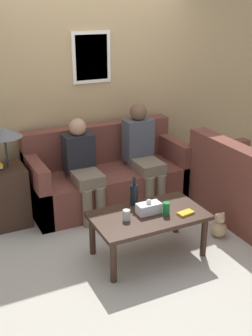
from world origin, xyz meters
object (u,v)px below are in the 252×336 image
person_right (142,150)px  teddy_bear (219,226)px  wine_bottle (134,194)px  coffee_table (148,220)px  person_left (83,165)px  drinking_glass (126,215)px  couch_main (107,177)px

person_right → teddy_bear: 1.31m
wine_bottle → person_right: bearing=57.6°
coffee_table → teddy_bear: (0.84, -0.03, -0.27)m
coffee_table → person_left: bearing=102.9°
coffee_table → wine_bottle: bearing=97.5°
drinking_glass → teddy_bear: 1.14m
wine_bottle → drinking_glass: (-0.20, -0.25, -0.06)m
drinking_glass → person_right: size_ratio=0.08×
drinking_glass → coffee_table: bearing=2.5°
wine_bottle → teddy_bear: (0.87, -0.27, -0.44)m
wine_bottle → person_right: (0.56, 0.89, 0.09)m
person_right → teddy_bear: size_ratio=4.35×
coffee_table → teddy_bear: coffee_table is taller
couch_main → drinking_glass: (-0.36, -1.29, 0.17)m
coffee_table → person_right: bearing=64.8°
coffee_table → person_left: (-0.25, 1.09, 0.22)m
couch_main → person_right: bearing=-19.9°
drinking_glass → teddy_bear: drinking_glass is taller
coffee_table → teddy_bear: size_ratio=3.93×
teddy_bear → coffee_table: bearing=177.9°
drinking_glass → person_left: person_left is taller
teddy_bear → person_right: bearing=104.8°
person_left → teddy_bear: bearing=-45.9°
couch_main → drinking_glass: couch_main is taller
drinking_glass → wine_bottle: bearing=50.9°
couch_main → teddy_bear: couch_main is taller
couch_main → drinking_glass: size_ratio=19.33×
couch_main → person_right: person_right is taller
teddy_bear → person_left: bearing=134.1°
wine_bottle → drinking_glass: size_ratio=3.00×
coffee_table → drinking_glass: drinking_glass is taller
person_left → teddy_bear: person_left is taller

